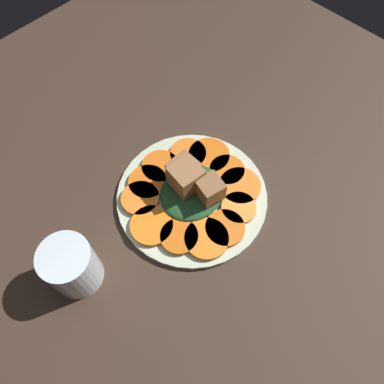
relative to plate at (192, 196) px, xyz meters
The scene contains 17 objects.
table_slab 1.52cm from the plate, ahead, with size 120.00×120.00×2.00cm, color #38281E.
plate is the anchor object (origin of this frame).
carrot_slice_0 8.65cm from the plate, 60.18° to the left, with size 7.25×7.25×0.81cm, color orange.
carrot_slice_1 8.47cm from the plate, 84.47° to the left, with size 6.57×6.57×0.81cm, color orange.
carrot_slice_2 8.41cm from the plate, 115.16° to the left, with size 5.95×5.95×0.81cm, color orange.
carrot_slice_3 8.54cm from the plate, 144.85° to the left, with size 7.32×7.32×0.81cm, color orange.
carrot_slice_4 7.90cm from the plate, behind, with size 6.28×6.28×0.81cm, color orange.
carrot_slice_5 8.54cm from the plate, 156.98° to the right, with size 7.57×7.57×0.81cm, color #D66014.
carrot_slice_6 8.39cm from the plate, 130.66° to the right, with size 6.65×6.65×0.81cm, color orange.
carrot_slice_7 8.00cm from the plate, 92.35° to the right, with size 6.79×6.79×0.81cm, color orange.
carrot_slice_8 8.15cm from the plate, 62.24° to the right, with size 6.83×6.83×0.81cm, color orange.
carrot_slice_9 8.98cm from the plate, 39.68° to the right, with size 6.57×6.57×0.81cm, color orange.
carrot_slice_10 9.00cm from the plate, ahead, with size 7.15×7.15×0.81cm, color orange.
carrot_slice_11 8.21cm from the plate, 29.56° to the left, with size 6.24×6.24×0.81cm, color orange.
center_pile 3.22cm from the plate, 116.27° to the right, with size 11.54×10.38×6.63cm.
fork 5.50cm from the plate, 97.19° to the right, with size 19.02×6.40×0.40cm.
water_glass 22.89cm from the plate, ahead, with size 7.72×7.72×9.14cm.
Camera 1 is at (21.96, 21.50, 60.19)cm, focal length 35.00 mm.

